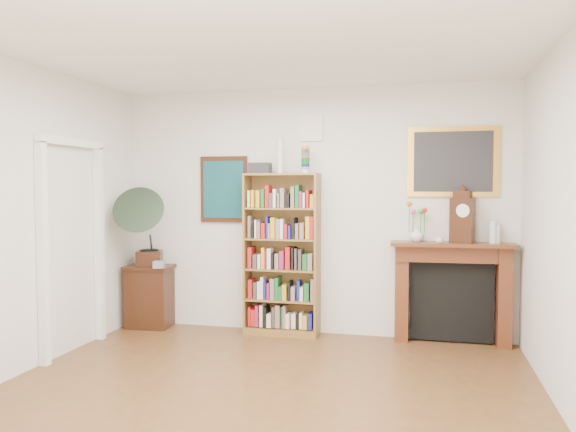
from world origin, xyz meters
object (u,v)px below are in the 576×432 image
object	(u,v)px
side_cabinet	(150,296)
bottle_left	(493,232)
flower_vase	(417,234)
fireplace	(452,284)
teacup	(439,240)
gramophone	(143,222)
bookshelf	(282,245)
bottle_right	(497,234)
cd_stack	(159,265)
mantel_clock	(462,218)

from	to	relation	value
side_cabinet	bottle_left	xyz separation A→B (m)	(3.88, 0.08, 0.84)
side_cabinet	flower_vase	bearing A→B (deg)	-2.66
side_cabinet	fireplace	world-z (taller)	fireplace
teacup	side_cabinet	bearing A→B (deg)	179.66
side_cabinet	teacup	bearing A→B (deg)	-4.76
gramophone	teacup	xyz separation A→B (m)	(3.36, 0.10, -0.15)
bottle_left	gramophone	bearing A→B (deg)	-177.05
bookshelf	bottle_right	bearing A→B (deg)	1.86
cd_stack	teacup	distance (m)	3.16
flower_vase	teacup	bearing A→B (deg)	-26.45
cd_stack	mantel_clock	world-z (taller)	mantel_clock
gramophone	cd_stack	distance (m)	0.54
bookshelf	flower_vase	distance (m)	1.50
side_cabinet	bottle_left	size ratio (longest dim) A/B	3.09
fireplace	bottle_left	world-z (taller)	bottle_left
fireplace	teacup	world-z (taller)	teacup
gramophone	bottle_right	xyz separation A→B (m)	(3.95, 0.23, -0.08)
bookshelf	gramophone	bearing A→B (deg)	-174.07
side_cabinet	bottle_left	distance (m)	3.97
bookshelf	teacup	world-z (taller)	bookshelf
bookshelf	bottle_right	world-z (taller)	bookshelf
mantel_clock	bottle_left	world-z (taller)	mantel_clock
bookshelf	teacup	xyz separation A→B (m)	(1.72, -0.07, 0.10)
fireplace	teacup	xyz separation A→B (m)	(-0.14, -0.14, 0.48)
fireplace	bottle_right	xyz separation A→B (m)	(0.45, -0.01, 0.55)
flower_vase	bottle_left	distance (m)	0.77
bottle_right	bottle_left	bearing A→B (deg)	-150.50
cd_stack	mantel_clock	size ratio (longest dim) A/B	0.22
cd_stack	bottle_left	xyz separation A→B (m)	(3.68, 0.24, 0.43)
cd_stack	bottle_right	bearing A→B (deg)	4.04
fireplace	teacup	distance (m)	0.52
mantel_clock	flower_vase	distance (m)	0.50
mantel_clock	cd_stack	bearing A→B (deg)	-154.07
bottle_right	cd_stack	bearing A→B (deg)	-175.96
fireplace	flower_vase	world-z (taller)	flower_vase
fireplace	teacup	bearing A→B (deg)	-137.51
fireplace	mantel_clock	xyz separation A→B (m)	(0.09, -0.06, 0.72)
fireplace	mantel_clock	world-z (taller)	mantel_clock
mantel_clock	fireplace	bearing A→B (deg)	168.80
cd_stack	fireplace	bearing A→B (deg)	4.76
fireplace	flower_vase	size ratio (longest dim) A/B	8.24
fireplace	cd_stack	bearing A→B (deg)	-177.80
teacup	bottle_right	distance (m)	0.61
bottle_left	teacup	bearing A→B (deg)	-169.17
bookshelf	mantel_clock	world-z (taller)	bookshelf
teacup	bottle_left	size ratio (longest dim) A/B	0.32
teacup	flower_vase	bearing A→B (deg)	153.55
teacup	mantel_clock	bearing A→B (deg)	18.67
teacup	bottle_right	xyz separation A→B (m)	(0.59, 0.13, 0.07)
fireplace	gramophone	size ratio (longest dim) A/B	1.39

